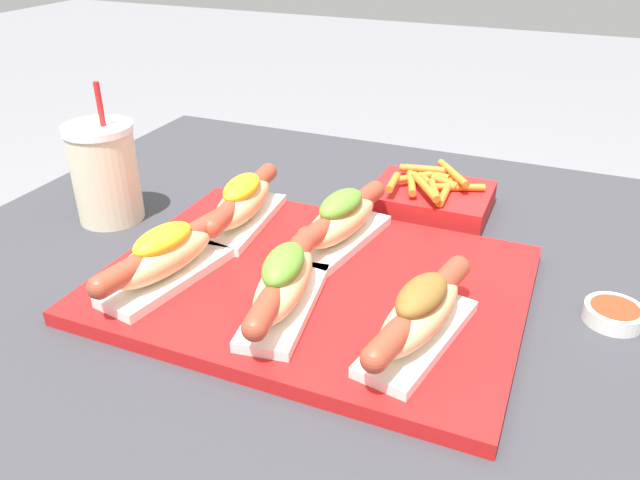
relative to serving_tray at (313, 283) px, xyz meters
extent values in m
cube|color=red|center=(0.00, 0.00, 0.00)|extent=(0.49, 0.36, 0.02)
cube|color=white|center=(-0.15, -0.07, 0.01)|extent=(0.09, 0.18, 0.01)
ellipsoid|color=#DBB77A|center=(-0.15, -0.07, 0.04)|extent=(0.07, 0.16, 0.04)
cylinder|color=#9E3D28|center=(-0.15, -0.07, 0.05)|extent=(0.06, 0.19, 0.03)
sphere|color=#9E3D28|center=(-0.17, -0.17, 0.05)|extent=(0.03, 0.03, 0.03)
sphere|color=#9E3D28|center=(-0.14, 0.02, 0.05)|extent=(0.03, 0.03, 0.03)
ellipsoid|color=yellow|center=(-0.15, -0.07, 0.06)|extent=(0.05, 0.09, 0.03)
cube|color=white|center=(0.00, -0.07, 0.01)|extent=(0.08, 0.18, 0.01)
ellipsoid|color=#DBB77A|center=(0.00, -0.07, 0.04)|extent=(0.07, 0.16, 0.04)
cylinder|color=#9E3D28|center=(0.00, -0.07, 0.05)|extent=(0.05, 0.19, 0.03)
sphere|color=#9E3D28|center=(0.01, -0.16, 0.05)|extent=(0.03, 0.03, 0.03)
sphere|color=#9E3D28|center=(-0.02, 0.02, 0.05)|extent=(0.03, 0.03, 0.03)
ellipsoid|color=#5B992D|center=(0.00, -0.07, 0.07)|extent=(0.05, 0.09, 0.03)
cube|color=white|center=(0.15, -0.07, 0.01)|extent=(0.09, 0.18, 0.01)
ellipsoid|color=#DBB77A|center=(0.15, -0.07, 0.04)|extent=(0.08, 0.16, 0.04)
cylinder|color=#9E3D28|center=(0.15, -0.07, 0.05)|extent=(0.06, 0.19, 0.03)
sphere|color=#9E3D28|center=(0.13, -0.16, 0.05)|extent=(0.03, 0.03, 0.03)
sphere|color=#9E3D28|center=(0.16, 0.02, 0.05)|extent=(0.03, 0.03, 0.03)
ellipsoid|color=brown|center=(0.15, -0.07, 0.07)|extent=(0.05, 0.09, 0.03)
cube|color=white|center=(-0.14, 0.09, 0.01)|extent=(0.08, 0.17, 0.01)
ellipsoid|color=#DBB77A|center=(-0.14, 0.09, 0.04)|extent=(0.06, 0.15, 0.04)
cylinder|color=#9E3D28|center=(-0.14, 0.09, 0.05)|extent=(0.04, 0.19, 0.03)
sphere|color=#9E3D28|center=(-0.13, -0.01, 0.05)|extent=(0.03, 0.03, 0.03)
sphere|color=#9E3D28|center=(-0.15, 0.18, 0.05)|extent=(0.03, 0.03, 0.03)
ellipsoid|color=yellow|center=(-0.14, 0.09, 0.06)|extent=(0.05, 0.09, 0.03)
cube|color=white|center=(0.00, 0.09, 0.01)|extent=(0.09, 0.18, 0.01)
ellipsoid|color=#DBB77A|center=(0.00, 0.09, 0.04)|extent=(0.07, 0.16, 0.04)
cylinder|color=#9E3D28|center=(0.00, 0.09, 0.05)|extent=(0.06, 0.19, 0.03)
sphere|color=#9E3D28|center=(-0.02, 0.00, 0.05)|extent=(0.03, 0.03, 0.03)
sphere|color=#9E3D28|center=(0.02, 0.18, 0.05)|extent=(0.03, 0.03, 0.03)
ellipsoid|color=#5B992D|center=(0.00, 0.09, 0.07)|extent=(0.05, 0.09, 0.03)
cylinder|color=white|center=(0.33, 0.07, 0.00)|extent=(0.06, 0.06, 0.02)
cylinder|color=red|center=(0.33, 0.07, 0.01)|extent=(0.05, 0.05, 0.01)
cylinder|color=beige|center=(-0.35, 0.06, 0.06)|extent=(0.09, 0.09, 0.13)
cylinder|color=white|center=(-0.35, 0.06, 0.13)|extent=(0.10, 0.10, 0.01)
cylinder|color=red|center=(-0.34, 0.06, 0.16)|extent=(0.01, 0.01, 0.06)
cube|color=red|center=(0.07, 0.27, 0.01)|extent=(0.17, 0.13, 0.03)
cylinder|color=orange|center=(0.10, 0.25, 0.03)|extent=(0.01, 0.09, 0.01)
cylinder|color=orange|center=(0.10, 0.30, 0.04)|extent=(0.06, 0.08, 0.01)
cylinder|color=orange|center=(0.05, 0.30, 0.04)|extent=(0.06, 0.02, 0.01)
cylinder|color=orange|center=(0.07, 0.23, 0.04)|extent=(0.06, 0.08, 0.01)
cylinder|color=orange|center=(0.09, 0.23, 0.04)|extent=(0.03, 0.06, 0.01)
cylinder|color=orange|center=(0.07, 0.29, 0.03)|extent=(0.09, 0.05, 0.01)
cylinder|color=orange|center=(0.06, 0.30, 0.04)|extent=(0.08, 0.02, 0.01)
cylinder|color=orange|center=(0.05, 0.26, 0.04)|extent=(0.04, 0.09, 0.01)
cylinder|color=orange|center=(0.06, 0.28, 0.04)|extent=(0.07, 0.07, 0.01)
cylinder|color=orange|center=(0.11, 0.28, 0.03)|extent=(0.07, 0.04, 0.01)
cylinder|color=orange|center=(0.03, 0.23, 0.04)|extent=(0.02, 0.06, 0.01)
cylinder|color=orange|center=(0.06, 0.29, 0.04)|extent=(0.05, 0.05, 0.01)
camera|label=1|loc=(0.25, -0.57, 0.40)|focal=35.00mm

